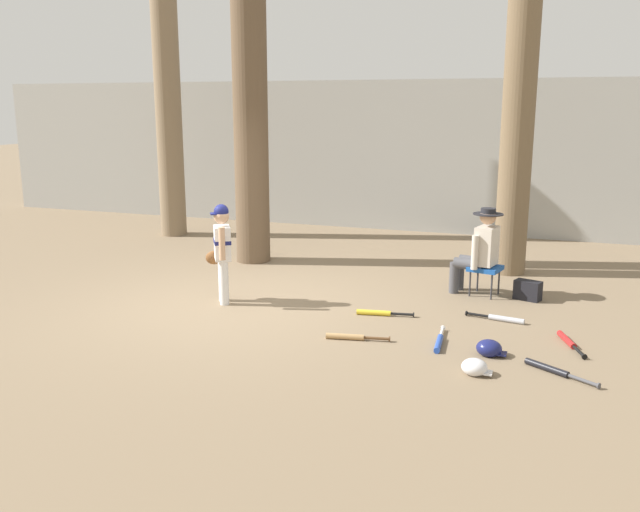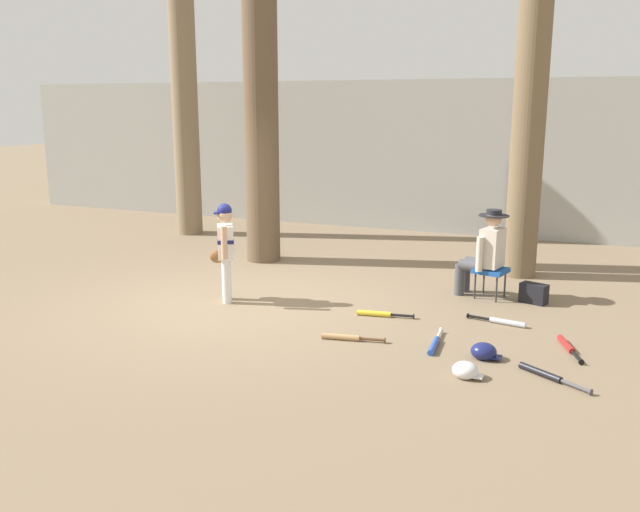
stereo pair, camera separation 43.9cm
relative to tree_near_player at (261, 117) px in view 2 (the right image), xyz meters
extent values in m
plane|color=#7F6B51|center=(0.90, -2.45, -2.35)|extent=(60.00, 60.00, 0.00)
cube|color=#9E9E99|center=(0.90, 3.73, -0.83)|extent=(18.00, 0.36, 3.03)
cylinder|color=brown|center=(0.00, 0.00, 0.32)|extent=(0.56, 0.56, 5.33)
cone|color=brown|center=(0.00, 0.00, -2.35)|extent=(0.82, 0.82, 0.33)
cylinder|color=brown|center=(4.07, 0.59, 0.21)|extent=(0.48, 0.48, 5.10)
cone|color=brown|center=(4.07, 0.59, -2.35)|extent=(0.75, 0.75, 0.29)
cylinder|color=white|center=(0.73, -2.43, -2.06)|extent=(0.12, 0.12, 0.58)
cylinder|color=white|center=(0.64, -2.28, -2.06)|extent=(0.12, 0.12, 0.58)
cube|color=white|center=(0.68, -2.36, -1.55)|extent=(0.33, 0.36, 0.44)
cube|color=navy|center=(0.68, -2.36, -1.52)|extent=(0.34, 0.37, 0.05)
sphere|color=tan|center=(0.68, -2.36, -1.20)|extent=(0.20, 0.20, 0.20)
sphere|color=navy|center=(0.68, -2.36, -1.14)|extent=(0.19, 0.19, 0.19)
cube|color=navy|center=(0.61, -2.41, -1.16)|extent=(0.16, 0.17, 0.02)
cylinder|color=tan|center=(0.79, -2.57, -1.51)|extent=(0.11, 0.11, 0.42)
cylinder|color=tan|center=(0.54, -2.20, -1.63)|extent=(0.11, 0.11, 0.40)
ellipsoid|color=brown|center=(0.48, -2.22, -1.79)|extent=(0.25, 0.22, 0.18)
cube|color=#194C9E|center=(3.86, -0.85, -1.97)|extent=(0.48, 0.48, 0.06)
cylinder|color=#333338|center=(3.68, -0.96, -2.16)|extent=(0.02, 0.02, 0.38)
cylinder|color=#333338|center=(3.75, -0.67, -2.16)|extent=(0.02, 0.02, 0.38)
cylinder|color=#333338|center=(3.98, -1.03, -2.16)|extent=(0.02, 0.02, 0.38)
cylinder|color=#333338|center=(4.04, -0.74, -2.16)|extent=(0.02, 0.02, 0.38)
cylinder|color=#47474C|center=(3.45, -0.86, -2.13)|extent=(0.13, 0.13, 0.43)
cylinder|color=#47474C|center=(3.49, -0.66, -2.13)|extent=(0.13, 0.13, 0.43)
cylinder|color=#47474C|center=(3.65, -0.90, -1.92)|extent=(0.42, 0.24, 0.15)
cylinder|color=#47474C|center=(3.69, -0.71, -1.92)|extent=(0.42, 0.24, 0.15)
cube|color=beige|center=(3.86, -0.85, -1.66)|extent=(0.31, 0.40, 0.52)
cylinder|color=beige|center=(3.74, -1.05, -1.72)|extent=(0.11, 0.11, 0.46)
cylinder|color=beige|center=(3.83, -0.62, -1.72)|extent=(0.11, 0.11, 0.46)
sphere|color=tan|center=(3.86, -0.85, -1.26)|extent=(0.22, 0.22, 0.22)
cylinder|color=#232328|center=(3.86, -0.85, -1.22)|extent=(0.40, 0.40, 0.02)
cylinder|color=#232328|center=(3.86, -0.85, -1.19)|extent=(0.20, 0.20, 0.09)
cube|color=black|center=(4.43, -0.87, -2.22)|extent=(0.38, 0.28, 0.26)
cylinder|color=#7F6B51|center=(-2.49, 1.57, 0.86)|extent=(0.50, 0.50, 6.40)
cone|color=#7F6B51|center=(-2.49, 1.57, -2.35)|extent=(0.84, 0.84, 0.30)
cylinder|color=#B7BCC6|center=(4.25, -1.94, -2.31)|extent=(0.43, 0.14, 0.07)
cylinder|color=black|center=(3.91, -1.88, -2.31)|extent=(0.28, 0.08, 0.03)
cylinder|color=black|center=(3.77, -1.86, -2.31)|extent=(0.02, 0.06, 0.06)
cylinder|color=#2347AD|center=(3.64, -3.06, -2.31)|extent=(0.11, 0.47, 0.07)
cylinder|color=silver|center=(3.60, -2.68, -2.31)|extent=(0.06, 0.31, 0.03)
cylinder|color=silver|center=(3.59, -2.53, -2.31)|extent=(0.06, 0.02, 0.06)
cylinder|color=red|center=(4.93, -2.46, -2.31)|extent=(0.21, 0.44, 0.07)
cylinder|color=black|center=(5.06, -2.81, -2.31)|extent=(0.13, 0.29, 0.03)
cylinder|color=black|center=(5.11, -2.95, -2.31)|extent=(0.06, 0.03, 0.06)
cylinder|color=yellow|center=(2.68, -2.23, -2.31)|extent=(0.43, 0.13, 0.07)
cylinder|color=black|center=(3.03, -2.17, -2.31)|extent=(0.28, 0.08, 0.03)
cylinder|color=black|center=(3.17, -2.14, -2.31)|extent=(0.02, 0.06, 0.06)
cylinder|color=black|center=(4.76, -3.39, -2.31)|extent=(0.43, 0.31, 0.07)
cylinder|color=#4C4C51|center=(5.09, -3.60, -2.31)|extent=(0.28, 0.20, 0.03)
cylinder|color=#4C4C51|center=(5.22, -3.69, -2.31)|extent=(0.04, 0.06, 0.06)
cylinder|color=tan|center=(2.62, -3.19, -2.31)|extent=(0.43, 0.14, 0.07)
cylinder|color=brown|center=(2.97, -3.13, -2.31)|extent=(0.28, 0.08, 0.03)
cylinder|color=brown|center=(3.10, -3.10, -2.31)|extent=(0.03, 0.06, 0.06)
ellipsoid|color=silver|center=(4.10, -3.72, -2.27)|extent=(0.25, 0.23, 0.17)
cube|color=silver|center=(4.22, -3.72, -2.31)|extent=(0.10, 0.13, 0.02)
ellipsoid|color=navy|center=(4.18, -3.15, -2.27)|extent=(0.27, 0.24, 0.18)
cube|color=navy|center=(4.30, -3.15, -2.31)|extent=(0.11, 0.13, 0.02)
camera|label=1|loc=(4.78, -10.02, 0.21)|focal=38.19mm
camera|label=2|loc=(5.19, -9.86, 0.21)|focal=38.19mm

